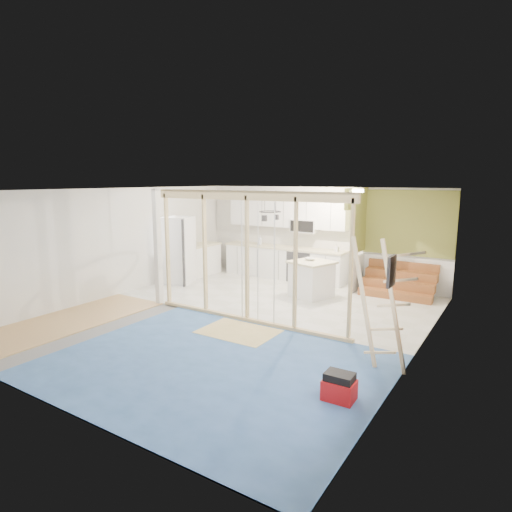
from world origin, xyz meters
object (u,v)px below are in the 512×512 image
Objects in this scene: island at (312,279)px; ladder at (382,305)px; fridge at (178,250)px; toolbox at (339,388)px.

ladder reaches higher than island.
fridge is 6.72m from ladder.
island is 2.79× the size of toolbox.
fridge is at bearing -152.01° from island.
ladder reaches higher than toolbox.
fridge is 4.48× the size of toolbox.
fridge is 0.93× the size of ladder.
ladder is (0.16, 1.19, 0.82)m from toolbox.
fridge is 1.60× the size of island.
fridge is at bearing 147.87° from toolbox.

